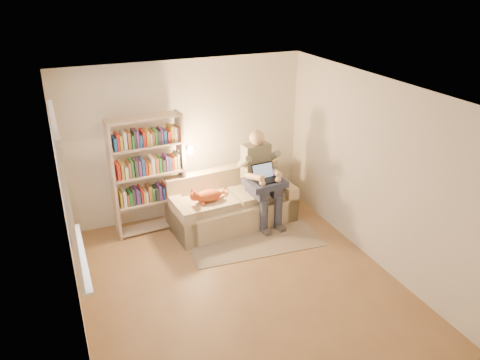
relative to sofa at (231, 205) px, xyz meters
name	(u,v)px	position (x,y,z in m)	size (l,w,h in m)	color
floor	(240,284)	(-0.53, -1.62, -0.31)	(4.50, 4.50, 0.00)	olive
ceiling	(240,92)	(-0.53, -1.62, 2.29)	(4.00, 4.50, 0.02)	white
wall_left	(68,229)	(-2.53, -1.62, 0.99)	(0.02, 4.50, 2.60)	silver
wall_right	(374,172)	(1.47, -1.62, 0.99)	(0.02, 4.50, 2.60)	silver
wall_back	(186,140)	(-0.53, 0.63, 0.99)	(4.00, 0.02, 2.60)	silver
wall_front	(347,310)	(-0.53, -3.87, 0.99)	(4.00, 0.02, 2.60)	silver
window	(70,214)	(-2.47, -1.42, 1.07)	(0.12, 1.52, 1.69)	white
sofa	(231,205)	(0.00, 0.00, 0.00)	(2.06, 1.05, 0.85)	#C9B68E
person	(260,173)	(0.46, -0.12, 0.54)	(0.48, 0.73, 1.53)	gray
cat	(207,196)	(-0.47, -0.16, 0.33)	(0.64, 0.26, 0.24)	orange
blanket	(267,182)	(0.51, -0.28, 0.44)	(0.60, 0.49, 0.10)	#2C334D
laptop	(267,176)	(0.51, -0.27, 0.55)	(0.40, 0.34, 0.33)	black
bookshelf	(148,169)	(-1.25, 0.28, 0.74)	(1.27, 0.37, 1.89)	#C6AE96
rug	(252,237)	(0.11, -0.58, -0.30)	(2.02, 1.20, 0.01)	gray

